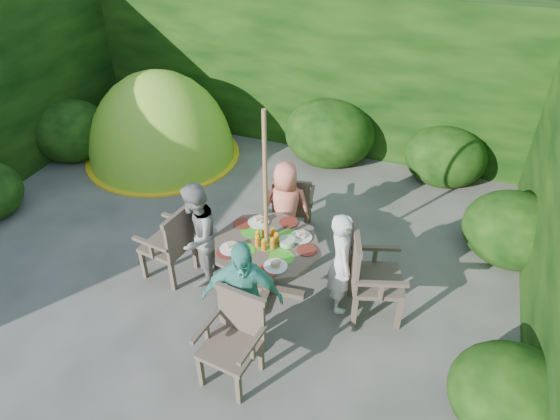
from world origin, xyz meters
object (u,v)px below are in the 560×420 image
(garden_chair_right, at_px, (369,274))
(child_left, at_px, (197,235))
(patio_table, at_px, (267,251))
(child_front, at_px, (242,299))
(garden_chair_back, at_px, (292,204))
(child_back, at_px, (286,208))
(parasol_pole, at_px, (266,211))
(garden_chair_front, at_px, (234,337))
(child_right, at_px, (341,263))
(dome_tent, at_px, (163,156))
(garden_chair_left, at_px, (172,242))

(garden_chair_right, bearing_deg, child_left, 77.02)
(patio_table, relative_size, child_front, 0.98)
(garden_chair_back, bearing_deg, child_back, 82.56)
(parasol_pole, relative_size, garden_chair_back, 2.61)
(garden_chair_front, distance_m, child_left, 1.38)
(patio_table, bearing_deg, child_left, -174.30)
(child_right, xyz_separation_m, dome_tent, (-3.54, 2.18, -0.60))
(child_right, xyz_separation_m, child_left, (-1.59, -0.16, 0.03))
(garden_chair_back, bearing_deg, garden_chair_front, 84.24)
(child_back, bearing_deg, patio_table, 75.56)
(patio_table, height_order, child_back, child_back)
(child_back, bearing_deg, child_front, 75.27)
(dome_tent, bearing_deg, patio_table, -22.95)
(child_left, bearing_deg, garden_chair_back, 138.01)
(garden_chair_front, height_order, child_back, child_back)
(child_left, distance_m, child_front, 1.13)
(garden_chair_back, relative_size, child_back, 0.70)
(parasol_pole, height_order, child_back, parasol_pole)
(garden_chair_right, distance_m, child_left, 1.90)
(parasol_pole, height_order, garden_chair_left, parasol_pole)
(patio_table, distance_m, child_left, 0.81)
(child_left, relative_size, child_front, 0.96)
(dome_tent, bearing_deg, child_left, -33.73)
(dome_tent, bearing_deg, parasol_pole, -23.01)
(child_right, distance_m, child_back, 1.13)
(patio_table, distance_m, garden_chair_back, 1.11)
(garden_chair_right, relative_size, garden_chair_back, 1.17)
(garden_chair_right, bearing_deg, parasol_pole, 76.61)
(child_back, bearing_deg, garden_chair_front, 75.77)
(garden_chair_right, height_order, child_front, child_front)
(parasol_pole, distance_m, child_back, 0.94)
(garden_chair_front, bearing_deg, garden_chair_back, 102.60)
(child_left, height_order, dome_tent, dome_tent)
(child_left, relative_size, dome_tent, 0.44)
(garden_chair_left, distance_m, dome_tent, 2.94)
(garden_chair_left, relative_size, dome_tent, 0.32)
(child_right, relative_size, child_back, 1.00)
(patio_table, bearing_deg, garden_chair_front, -83.71)
(child_right, bearing_deg, child_front, 117.04)
(parasol_pole, relative_size, child_right, 1.84)
(child_right, relative_size, child_front, 0.92)
(garden_chair_left, height_order, child_back, child_back)
(patio_table, distance_m, garden_chair_left, 1.11)
(garden_chair_front, bearing_deg, patio_table, 103.02)
(patio_table, xyz_separation_m, garden_chair_front, (0.12, -1.10, -0.11))
(dome_tent, bearing_deg, child_front, -30.82)
(garden_chair_right, relative_size, garden_chair_left, 1.08)
(child_back, bearing_deg, garden_chair_right, 128.48)
(child_right, height_order, dome_tent, dome_tent)
(patio_table, relative_size, dome_tent, 0.45)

